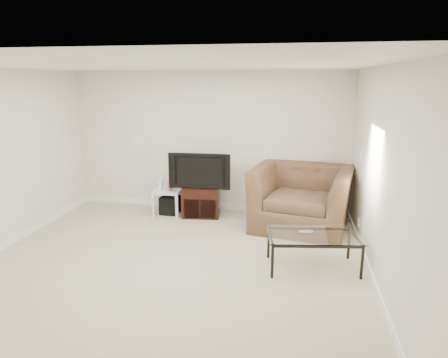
% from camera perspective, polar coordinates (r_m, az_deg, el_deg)
% --- Properties ---
extents(floor, '(5.00, 5.00, 0.00)m').
position_cam_1_polar(floor, '(5.28, -7.84, -12.43)').
color(floor, tan).
rests_on(floor, ground).
extents(ceiling, '(5.00, 5.00, 0.00)m').
position_cam_1_polar(ceiling, '(4.74, -8.88, 15.80)').
color(ceiling, white).
rests_on(ceiling, ground).
extents(wall_back, '(5.00, 0.02, 2.50)m').
position_cam_1_polar(wall_back, '(7.23, -2.10, 5.31)').
color(wall_back, silver).
rests_on(wall_back, ground).
extents(wall_right, '(0.02, 5.00, 2.50)m').
position_cam_1_polar(wall_right, '(4.72, 21.87, -0.35)').
color(wall_right, silver).
rests_on(wall_right, ground).
extents(plate_back, '(0.12, 0.02, 0.12)m').
position_cam_1_polar(plate_back, '(7.64, -12.49, 5.45)').
color(plate_back, white).
rests_on(plate_back, wall_back).
extents(plate_right_switch, '(0.02, 0.09, 0.13)m').
position_cam_1_polar(plate_right_switch, '(6.26, 18.94, 3.21)').
color(plate_right_switch, white).
rests_on(plate_right_switch, wall_right).
extents(plate_right_outlet, '(0.02, 0.08, 0.12)m').
position_cam_1_polar(plate_right_outlet, '(6.21, 18.65, -5.94)').
color(plate_right_outlet, white).
rests_on(plate_right_outlet, wall_right).
extents(tv_stand, '(0.68, 0.51, 0.53)m').
position_cam_1_polar(tv_stand, '(7.03, -3.26, -3.18)').
color(tv_stand, black).
rests_on(tv_stand, floor).
extents(dvd_player, '(0.36, 0.27, 0.05)m').
position_cam_1_polar(dvd_player, '(6.95, -3.32, -1.87)').
color(dvd_player, black).
rests_on(dvd_player, tv_stand).
extents(television, '(0.99, 0.22, 0.61)m').
position_cam_1_polar(television, '(6.86, -3.36, 1.33)').
color(television, black).
rests_on(television, tv_stand).
extents(side_table, '(0.49, 0.49, 0.44)m').
position_cam_1_polar(side_table, '(7.21, -8.00, -3.24)').
color(side_table, silver).
rests_on(side_table, floor).
extents(subwoofer, '(0.32, 0.32, 0.31)m').
position_cam_1_polar(subwoofer, '(7.24, -7.73, -3.70)').
color(subwoofer, black).
rests_on(subwoofer, floor).
extents(game_console, '(0.05, 0.15, 0.20)m').
position_cam_1_polar(game_console, '(7.13, -8.99, -0.76)').
color(game_console, white).
rests_on(game_console, side_table).
extents(game_case, '(0.06, 0.13, 0.18)m').
position_cam_1_polar(game_case, '(7.09, -7.68, -0.91)').
color(game_case, '#CC4C4C').
rests_on(game_case, side_table).
extents(recliner, '(1.68, 1.26, 1.33)m').
position_cam_1_polar(recliner, '(6.50, 11.05, -1.21)').
color(recliner, brown).
rests_on(recliner, floor).
extents(coffee_table, '(1.24, 0.81, 0.45)m').
position_cam_1_polar(coffee_table, '(5.26, 12.56, -10.05)').
color(coffee_table, black).
rests_on(coffee_table, floor).
extents(remote, '(0.19, 0.08, 0.02)m').
position_cam_1_polar(remote, '(5.21, 11.60, -7.38)').
color(remote, '#B2B2B7').
rests_on(remote, coffee_table).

